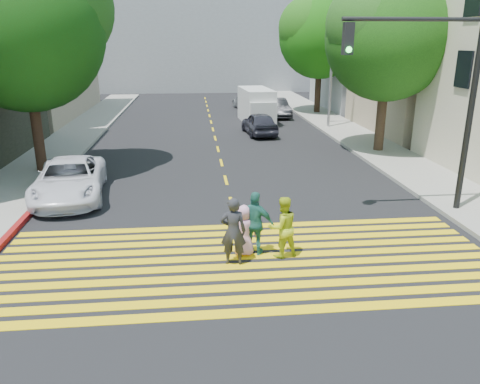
{
  "coord_description": "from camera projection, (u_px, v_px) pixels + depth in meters",
  "views": [
    {
      "loc": [
        -1.31,
        -9.98,
        5.62
      ],
      "look_at": [
        0.0,
        3.0,
        1.4
      ],
      "focal_mm": 35.0,
      "sensor_mm": 36.0,
      "label": 1
    }
  ],
  "objects": [
    {
      "name": "building_right_tan",
      "position": [
        453.0,
        51.0,
        29.18
      ],
      "size": [
        10.0,
        10.0,
        10.0
      ],
      "primitive_type": "cube",
      "color": "tan",
      "rests_on": "ground"
    },
    {
      "name": "white_van",
      "position": [
        257.0,
        107.0,
        33.43
      ],
      "size": [
        2.23,
        5.18,
        2.39
      ],
      "rotation": [
        0.0,
        0.0,
        0.07
      ],
      "color": "silver",
      "rests_on": "ground"
    },
    {
      "name": "ground",
      "position": [
        252.0,
        285.0,
        11.3
      ],
      "size": [
        120.0,
        120.0,
        0.0
      ],
      "primitive_type": "plane",
      "color": "black"
    },
    {
      "name": "lane_line",
      "position": [
        212.0,
        125.0,
        32.6
      ],
      "size": [
        0.12,
        34.4,
        0.01
      ],
      "color": "yellow",
      "rests_on": "ground"
    },
    {
      "name": "pedestrian_extra",
      "position": [
        255.0,
        224.0,
        12.68
      ],
      "size": [
        1.14,
        0.86,
        1.79
      ],
      "primitive_type": "imported",
      "rotation": [
        0.0,
        0.0,
        2.69
      ],
      "color": "#286E63",
      "rests_on": "ground"
    },
    {
      "name": "white_sedan",
      "position": [
        70.0,
        179.0,
        17.36
      ],
      "size": [
        2.97,
        5.43,
        1.44
      ],
      "primitive_type": "imported",
      "rotation": [
        0.0,
        0.0,
        0.12
      ],
      "color": "white",
      "rests_on": "ground"
    },
    {
      "name": "tree_right_far",
      "position": [
        322.0,
        32.0,
        36.06
      ],
      "size": [
        7.53,
        7.17,
        9.34
      ],
      "rotation": [
        0.0,
        0.0,
        0.12
      ],
      "color": "black",
      "rests_on": "ground"
    },
    {
      "name": "pedestrian_man",
      "position": [
        233.0,
        231.0,
        12.12
      ],
      "size": [
        0.72,
        0.52,
        1.84
      ],
      "primitive_type": "imported",
      "rotation": [
        0.0,
        0.0,
        3.01
      ],
      "color": "#27272C",
      "rests_on": "ground"
    },
    {
      "name": "backdrop_block",
      "position": [
        202.0,
        38.0,
        54.89
      ],
      "size": [
        30.0,
        8.0,
        12.0
      ],
      "primitive_type": "cube",
      "color": "gray",
      "rests_on": "ground"
    },
    {
      "name": "dark_car_parked",
      "position": [
        277.0,
        108.0,
        36.11
      ],
      "size": [
        1.73,
        4.34,
        1.4
      ],
      "primitive_type": "imported",
      "rotation": [
        0.0,
        0.0,
        0.06
      ],
      "color": "black",
      "rests_on": "ground"
    },
    {
      "name": "pedestrian_woman",
      "position": [
        283.0,
        227.0,
        12.57
      ],
      "size": [
        0.97,
        0.84,
        1.71
      ],
      "primitive_type": "imported",
      "rotation": [
        0.0,
        0.0,
        3.41
      ],
      "color": "#B3C71D",
      "rests_on": "ground"
    },
    {
      "name": "street_lamp",
      "position": [
        330.0,
        43.0,
        29.8
      ],
      "size": [
        2.16,
        0.24,
        9.55
      ],
      "rotation": [
        0.0,
        0.0,
        0.01
      ],
      "color": "gray",
      "rests_on": "ground"
    },
    {
      "name": "dark_car_near",
      "position": [
        259.0,
        123.0,
        29.23
      ],
      "size": [
        2.04,
        4.28,
        1.41
      ],
      "primitive_type": "imported",
      "rotation": [
        0.0,
        0.0,
        3.23
      ],
      "color": "#23232E",
      "rests_on": "ground"
    },
    {
      "name": "crosswalk",
      "position": [
        246.0,
        261.0,
        12.5
      ],
      "size": [
        13.4,
        5.3,
        0.01
      ],
      "color": "yellow",
      "rests_on": "ground"
    },
    {
      "name": "curb_red",
      "position": [
        35.0,
        208.0,
        16.3
      ],
      "size": [
        0.2,
        8.0,
        0.16
      ],
      "primitive_type": "cube",
      "color": "maroon",
      "rests_on": "ground"
    },
    {
      "name": "tree_left",
      "position": [
        25.0,
        22.0,
        18.99
      ],
      "size": [
        8.29,
        8.15,
        9.41
      ],
      "rotation": [
        0.0,
        0.0,
        0.3
      ],
      "color": "#482D1D",
      "rests_on": "ground"
    },
    {
      "name": "traffic_signal",
      "position": [
        438.0,
        84.0,
        14.7
      ],
      "size": [
        4.56,
        0.39,
        6.69
      ],
      "rotation": [
        0.0,
        0.0,
        0.0
      ],
      "color": "black",
      "rests_on": "ground"
    },
    {
      "name": "tree_right_near",
      "position": [
        390.0,
        30.0,
        22.93
      ],
      "size": [
        7.22,
        6.85,
        9.04
      ],
      "rotation": [
        0.0,
        0.0,
        0.11
      ],
      "color": "#4C3E27",
      "rests_on": "ground"
    },
    {
      "name": "pedestrian_child",
      "position": [
        244.0,
        230.0,
        12.72
      ],
      "size": [
        0.72,
        0.49,
        1.43
      ],
      "primitive_type": "imported",
      "rotation": [
        0.0,
        0.0,
        3.09
      ],
      "color": "#E79FC8",
      "rests_on": "ground"
    },
    {
      "name": "silver_car",
      "position": [
        248.0,
        101.0,
        40.17
      ],
      "size": [
        2.53,
        4.93,
        1.37
      ],
      "primitive_type": "imported",
      "rotation": [
        0.0,
        0.0,
        3.28
      ],
      "color": "#A6A7AD",
      "rests_on": "ground"
    },
    {
      "name": "sidewalk_right",
      "position": [
        369.0,
        144.0,
        26.29
      ],
      "size": [
        3.0,
        60.0,
        0.15
      ],
      "primitive_type": "cube",
      "color": "gray",
      "rests_on": "ground"
    },
    {
      "name": "building_right_grey",
      "position": [
        384.0,
        49.0,
        39.59
      ],
      "size": [
        10.0,
        10.0,
        10.0
      ],
      "primitive_type": "cube",
      "color": "gray",
      "rests_on": "ground"
    },
    {
      "name": "sidewalk_left",
      "position": [
        85.0,
        128.0,
        31.29
      ],
      "size": [
        3.0,
        40.0,
        0.15
      ],
      "primitive_type": "cube",
      "color": "gray",
      "rests_on": "ground"
    }
  ]
}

